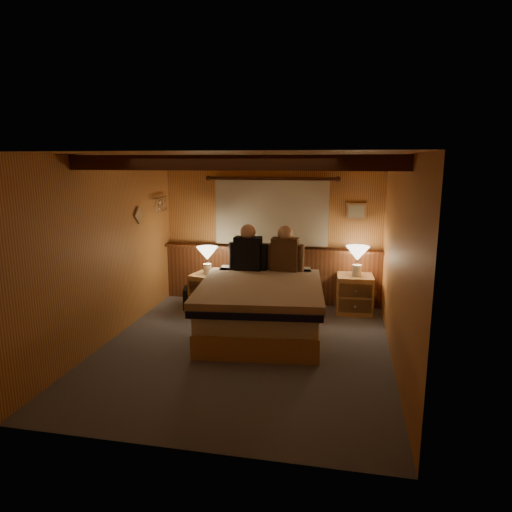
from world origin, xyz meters
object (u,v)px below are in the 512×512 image
(duffel_bag, at_px, (201,297))
(person_left, at_px, (248,251))
(bed, at_px, (261,306))
(person_right, at_px, (285,252))
(nightstand_right, at_px, (354,294))
(lamp_left, at_px, (207,255))
(lamp_right, at_px, (358,255))
(nightstand_left, at_px, (209,292))

(duffel_bag, bearing_deg, person_left, -25.08)
(bed, bearing_deg, duffel_bag, 136.99)
(person_right, bearing_deg, bed, -104.64)
(bed, bearing_deg, nightstand_right, 34.69)
(bed, distance_m, duffel_bag, 1.44)
(lamp_left, relative_size, lamp_right, 0.94)
(lamp_left, distance_m, duffel_bag, 0.72)
(person_left, height_order, person_right, person_left)
(person_left, distance_m, duffel_bag, 1.17)
(lamp_right, xyz_separation_m, person_left, (-1.62, -0.36, 0.07))
(person_right, bearing_deg, nightstand_left, 178.60)
(bed, distance_m, lamp_left, 1.40)
(nightstand_left, bearing_deg, nightstand_right, 18.94)
(nightstand_left, relative_size, duffel_bag, 0.99)
(lamp_left, distance_m, lamp_right, 2.32)
(bed, bearing_deg, lamp_left, 134.92)
(lamp_right, distance_m, duffel_bag, 2.55)
(bed, xyz_separation_m, person_left, (-0.33, 0.69, 0.63))
(lamp_right, relative_size, duffel_bag, 0.76)
(nightstand_left, xyz_separation_m, nightstand_right, (2.26, 0.28, 0.01))
(nightstand_right, distance_m, person_left, 1.79)
(lamp_right, bearing_deg, person_left, -167.43)
(nightstand_right, distance_m, duffel_bag, 2.43)
(lamp_right, distance_m, person_left, 1.66)
(nightstand_right, relative_size, person_left, 0.83)
(bed, height_order, nightstand_right, bed)
(bed, distance_m, person_right, 1.00)
(person_right, bearing_deg, nightstand_right, 19.82)
(bed, bearing_deg, person_left, 109.39)
(bed, relative_size, lamp_left, 5.12)
(lamp_left, distance_m, person_left, 0.70)
(bed, relative_size, lamp_right, 4.82)
(lamp_right, bearing_deg, person_right, -164.21)
(lamp_left, bearing_deg, nightstand_left, 0.79)
(nightstand_left, bearing_deg, person_left, 1.14)
(lamp_left, bearing_deg, person_right, -3.10)
(bed, xyz_separation_m, duffel_bag, (-1.14, 0.86, -0.20))
(nightstand_left, relative_size, lamp_left, 1.39)
(bed, height_order, lamp_left, lamp_left)
(nightstand_right, bearing_deg, duffel_bag, -177.17)
(lamp_right, bearing_deg, nightstand_right, 115.26)
(nightstand_left, bearing_deg, person_right, 8.83)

